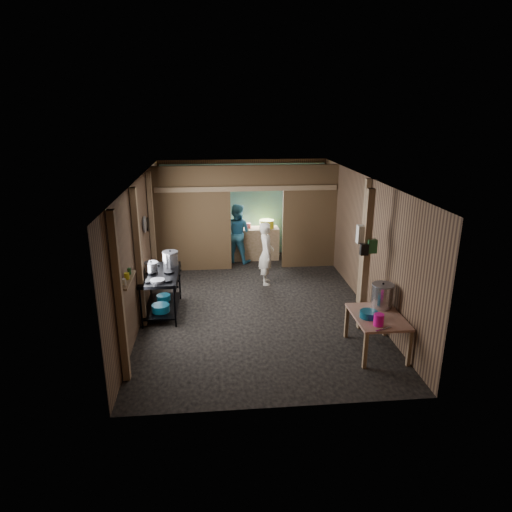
{
  "coord_description": "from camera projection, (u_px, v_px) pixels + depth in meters",
  "views": [
    {
      "loc": [
        -0.8,
        -8.63,
        3.87
      ],
      "look_at": [
        0.0,
        -0.2,
        1.1
      ],
      "focal_mm": 31.55,
      "sensor_mm": 36.0,
      "label": 1
    }
  ],
  "objects": [
    {
      "name": "red_cup",
      "position": [
        249.0,
        226.0,
        11.96
      ],
      "size": [
        0.12,
        0.12,
        0.14
      ],
      "primitive_type": "cylinder",
      "color": "#C5383B",
      "rests_on": "back_counter"
    },
    {
      "name": "cross_beam",
      "position": [
        247.0,
        188.0,
        10.84
      ],
      "size": [
        4.4,
        0.12,
        0.12
      ],
      "primitive_type": "cube",
      "color": "#9B785D",
      "rests_on": "wall_left"
    },
    {
      "name": "knife",
      "position": [
        383.0,
        329.0,
        6.92
      ],
      "size": [
        0.29,
        0.15,
        0.01
      ],
      "primitive_type": "cube",
      "rotation": [
        0.0,
        0.0,
        0.41
      ],
      "color": "#B4B4BC",
      "rests_on": "prep_table"
    },
    {
      "name": "post_left_b",
      "position": [
        139.0,
        259.0,
        8.08
      ],
      "size": [
        0.1,
        0.12,
        2.6
      ],
      "primitive_type": "cube",
      "color": "#9B785D",
      "rests_on": "floor"
    },
    {
      "name": "post_free",
      "position": [
        365.0,
        261.0,
        7.97
      ],
      "size": [
        0.12,
        0.12,
        2.6
      ],
      "primitive_type": "cube",
      "color": "#9B785D",
      "rests_on": "floor"
    },
    {
      "name": "jar_yellow",
      "position": [
        127.0,
        276.0,
        6.81
      ],
      "size": [
        0.08,
        0.08,
        0.1
      ],
      "primitive_type": "cylinder",
      "color": "yellow",
      "rests_on": "wall_shelf"
    },
    {
      "name": "floor",
      "position": [
        255.0,
        303.0,
        9.44
      ],
      "size": [
        4.5,
        7.0,
        0.0
      ],
      "primitive_type": "cube",
      "color": "black",
      "rests_on": "ground"
    },
    {
      "name": "jar_white",
      "position": [
        124.0,
        282.0,
        6.57
      ],
      "size": [
        0.07,
        0.07,
        0.1
      ],
      "primitive_type": "cylinder",
      "color": "beige",
      "rests_on": "wall_shelf"
    },
    {
      "name": "wall_back",
      "position": [
        243.0,
        207.0,
        12.35
      ],
      "size": [
        4.5,
        0.0,
        2.6
      ],
      "primitive_type": "cube",
      "color": "brown",
      "rests_on": "ground"
    },
    {
      "name": "back_counter",
      "position": [
        256.0,
        243.0,
        12.13
      ],
      "size": [
        1.2,
        0.5,
        0.85
      ],
      "primitive_type": "cube",
      "color": "#9B785D",
      "rests_on": "floor"
    },
    {
      "name": "wall_front",
      "position": [
        281.0,
        321.0,
        5.73
      ],
      "size": [
        4.5,
        0.0,
        2.6
      ],
      "primitive_type": "cube",
      "color": "brown",
      "rests_on": "ground"
    },
    {
      "name": "cook",
      "position": [
        266.0,
        253.0,
        10.28
      ],
      "size": [
        0.37,
        0.55,
        1.46
      ],
      "primitive_type": "imported",
      "rotation": [
        0.0,
        0.0,
        1.53
      ],
      "color": "white",
      "rests_on": "floor"
    },
    {
      "name": "pan_lid_small",
      "position": [
        148.0,
        224.0,
        9.52
      ],
      "size": [
        0.03,
        0.3,
        0.3
      ],
      "primitive_type": "cylinder",
      "rotation": [
        0.0,
        1.57,
        0.0
      ],
      "color": "black",
      "rests_on": "wall_left"
    },
    {
      "name": "pan_lid_big",
      "position": [
        145.0,
        224.0,
        9.11
      ],
      "size": [
        0.03,
        0.34,
        0.34
      ],
      "primitive_type": "cylinder",
      "rotation": [
        0.0,
        1.57,
        0.0
      ],
      "color": "gray",
      "rests_on": "wall_left"
    },
    {
      "name": "worker_back",
      "position": [
        237.0,
        233.0,
        11.76
      ],
      "size": [
        0.93,
        0.85,
        1.56
      ],
      "primitive_type": "imported",
      "rotation": [
        0.0,
        0.0,
        2.72
      ],
      "color": "teal",
      "rests_on": "floor"
    },
    {
      "name": "bag_white",
      "position": [
        363.0,
        234.0,
        7.9
      ],
      "size": [
        0.22,
        0.15,
        0.32
      ],
      "primitive_type": "cube",
      "color": "beige",
      "rests_on": "post_free"
    },
    {
      "name": "stove_pot_med",
      "position": [
        151.0,
        268.0,
        8.74
      ],
      "size": [
        0.33,
        0.33,
        0.23
      ],
      "primitive_type": null,
      "rotation": [
        0.0,
        0.0,
        -0.27
      ],
      "color": "#B4B4BC",
      "rests_on": "gas_range"
    },
    {
      "name": "post_right",
      "position": [
        364.0,
        243.0,
        9.05
      ],
      "size": [
        0.1,
        0.12,
        2.6
      ],
      "primitive_type": "cube",
      "color": "#9B785D",
      "rests_on": "floor"
    },
    {
      "name": "stove_pot_large",
      "position": [
        171.0,
        259.0,
        9.1
      ],
      "size": [
        0.41,
        0.41,
        0.32
      ],
      "primitive_type": null,
      "rotation": [
        0.0,
        0.0,
        -0.37
      ],
      "color": "#B4B4BC",
      "rests_on": "gas_range"
    },
    {
      "name": "jar_green",
      "position": [
        129.0,
        271.0,
        7.01
      ],
      "size": [
        0.06,
        0.06,
        0.1
      ],
      "primitive_type": "cylinder",
      "color": "#21592C",
      "rests_on": "wall_shelf"
    },
    {
      "name": "stock_pot",
      "position": [
        382.0,
        296.0,
        7.64
      ],
      "size": [
        0.43,
        0.43,
        0.44
      ],
      "primitive_type": null,
      "rotation": [
        0.0,
        0.0,
        -0.15
      ],
      "color": "#B4B4BC",
      "rests_on": "prep_table"
    },
    {
      "name": "wall_left",
      "position": [
        141.0,
        247.0,
        8.84
      ],
      "size": [
        0.0,
        7.0,
        2.6
      ],
      "primitive_type": "cube",
      "color": "brown",
      "rests_on": "ground"
    },
    {
      "name": "ceiling",
      "position": [
        255.0,
        179.0,
        8.63
      ],
      "size": [
        4.5,
        7.0,
        0.0
      ],
      "primitive_type": "cube",
      "color": "#4E463F",
      "rests_on": "ground"
    },
    {
      "name": "pink_bucket",
      "position": [
        379.0,
        320.0,
        7.02
      ],
      "size": [
        0.21,
        0.21,
        0.19
      ],
      "primitive_type": "cylinder",
      "rotation": [
        0.0,
        0.0,
        -0.4
      ],
      "color": "#F10D8E",
      "rests_on": "prep_table"
    },
    {
      "name": "wall_clock",
      "position": [
        253.0,
        186.0,
        12.09
      ],
      "size": [
        0.2,
        0.03,
        0.2
      ],
      "primitive_type": "cylinder",
      "rotation": [
        1.57,
        0.0,
        0.0
      ],
      "color": "beige",
      "rests_on": "wall_back"
    },
    {
      "name": "bag_green",
      "position": [
        372.0,
        246.0,
        7.83
      ],
      "size": [
        0.16,
        0.12,
        0.24
      ],
      "primitive_type": "cube",
      "color": "#21592C",
      "rests_on": "post_free"
    },
    {
      "name": "wall_right",
      "position": [
        364.0,
        241.0,
        9.24
      ],
      "size": [
        0.0,
        7.0,
        2.6
      ],
      "primitive_type": "cube",
      "color": "brown",
      "rests_on": "ground"
    },
    {
      "name": "partition_header",
      "position": [
        257.0,
        178.0,
        10.83
      ],
      "size": [
        1.3,
        0.1,
        0.6
      ],
      "primitive_type": "cube",
      "color": "#4D3821",
      "rests_on": "wall_back"
    },
    {
      "name": "bag_black",
      "position": [
        364.0,
        249.0,
        7.81
      ],
      "size": [
        0.14,
        0.1,
        0.2
      ],
      "primitive_type": "cube",
      "color": "black",
      "rests_on": "post_free"
    },
    {
      "name": "post_left_c",
      "position": [
        152.0,
        231.0,
        9.98
      ],
      "size": [
        0.1,
        0.12,
        2.6
      ],
      "primitive_type": "cube",
      "color": "#9B785D",
      "rests_on": "floor"
    },
    {
      "name": "blue_tub_back",
      "position": [
        164.0,
        298.0,
        9.15
      ],
      "size": [
        0.28,
        0.28,
        0.11
      ],
      "primitive_type": "cylinder",
      "color": "navy",
      "rests_on": "gas_range"
    },
    {
      "name": "wash_basin",
      "position": [
        369.0,
        314.0,
        7.31
      ],
      "size": [
        0.38,
        0.38,
        0.11
      ],
      "primitive_type": "cylinder",
      "rotation": [
        0.0,
        0.0,
        -0.42
      ],
      "color": "navy",
      "rests_on": "prep_table"
    },
    {
      "name": "blue_tub_front",
      "position": [
        161.0,
        308.0,
        8.64
      ],
      "size": [
        0.34,
        0.34,
        0.14
      ],
      "primitive_type": "cylinder",
      "color": "navy",
      "rests_on": "gas_range"
    },
    {
      "name": "post_left_a",
      "position": [
        119.0,
        299.0,
        6.38
      ],
      "size": [
        0.1,
        0.12,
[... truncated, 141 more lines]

